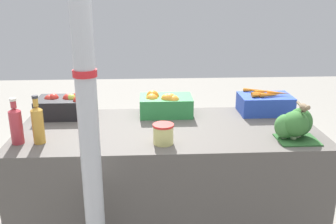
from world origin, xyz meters
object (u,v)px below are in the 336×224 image
(juice_bottle_amber, at_px, (38,123))
(sparrow_bird, at_px, (304,107))
(pickle_jar, at_px, (163,134))
(broccoli_pile, at_px, (295,124))
(carrot_crate, at_px, (265,103))
(orange_crate, at_px, (165,104))
(support_pole, at_px, (87,100))
(juice_bottle_ruby, at_px, (16,125))
(apple_crate, at_px, (65,106))

(juice_bottle_amber, height_order, sparrow_bird, juice_bottle_amber)
(pickle_jar, bearing_deg, broccoli_pile, 2.34)
(juice_bottle_amber, height_order, pickle_jar, juice_bottle_amber)
(carrot_crate, xyz_separation_m, sparrow_bird, (0.05, -0.51, 0.13))
(orange_crate, bearing_deg, support_pole, -114.62)
(juice_bottle_ruby, height_order, juice_bottle_amber, juice_bottle_amber)
(support_pole, distance_m, juice_bottle_amber, 0.55)
(orange_crate, xyz_separation_m, juice_bottle_amber, (-0.71, -0.44, 0.04))
(orange_crate, height_order, pickle_jar, orange_crate)
(broccoli_pile, bearing_deg, pickle_jar, -177.66)
(juice_bottle_ruby, relative_size, juice_bottle_amber, 0.95)
(orange_crate, distance_m, pickle_jar, 0.49)
(orange_crate, relative_size, broccoli_pile, 1.46)
(carrot_crate, bearing_deg, support_pole, -141.94)
(juice_bottle_ruby, bearing_deg, carrot_crate, 16.61)
(carrot_crate, relative_size, juice_bottle_amber, 1.28)
(juice_bottle_ruby, bearing_deg, sparrow_bird, -2.29)
(orange_crate, relative_size, pickle_jar, 3.00)
(apple_crate, height_order, juice_bottle_ruby, juice_bottle_ruby)
(carrot_crate, bearing_deg, juice_bottle_amber, -162.08)
(support_pole, relative_size, orange_crate, 7.02)
(pickle_jar, bearing_deg, carrot_crate, 34.88)
(juice_bottle_amber, relative_size, pickle_jar, 2.34)
(support_pole, bearing_deg, juice_bottle_amber, 131.70)
(support_pole, height_order, juice_bottle_ruby, support_pole)
(apple_crate, xyz_separation_m, juice_bottle_ruby, (-0.17, -0.45, 0.04))
(carrot_crate, height_order, pickle_jar, carrot_crate)
(juice_bottle_ruby, bearing_deg, apple_crate, 69.65)
(orange_crate, bearing_deg, juice_bottle_ruby, -151.81)
(orange_crate, height_order, broccoli_pile, broccoli_pile)
(apple_crate, bearing_deg, support_pole, -70.90)
(support_pole, relative_size, sparrow_bird, 17.73)
(carrot_crate, xyz_separation_m, broccoli_pile, (0.03, -0.46, 0.02))
(support_pole, relative_size, juice_bottle_ruby, 9.44)
(orange_crate, xyz_separation_m, pickle_jar, (-0.03, -0.49, -0.02))
(broccoli_pile, bearing_deg, sparrow_bird, -68.49)
(orange_crate, distance_m, juice_bottle_ruby, 0.93)
(juice_bottle_amber, distance_m, pickle_jar, 0.68)
(juice_bottle_amber, bearing_deg, pickle_jar, -3.91)
(juice_bottle_ruby, bearing_deg, juice_bottle_amber, 0.00)
(sparrow_bird, bearing_deg, carrot_crate, -179.56)
(broccoli_pile, height_order, juice_bottle_ruby, juice_bottle_ruby)
(broccoli_pile, xyz_separation_m, juice_bottle_amber, (-1.41, 0.02, 0.03))
(sparrow_bird, bearing_deg, orange_crate, -129.80)
(apple_crate, bearing_deg, pickle_jar, -38.20)
(juice_bottle_ruby, relative_size, sparrow_bird, 1.88)
(pickle_jar, xyz_separation_m, sparrow_bird, (0.75, -0.02, 0.14))
(apple_crate, xyz_separation_m, orange_crate, (0.66, -0.00, 0.00))
(orange_crate, bearing_deg, carrot_crate, 0.49)
(apple_crate, distance_m, juice_bottle_amber, 0.45)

